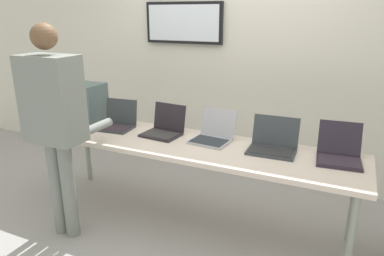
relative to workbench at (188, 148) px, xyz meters
The scene contains 10 objects.
ground 0.70m from the workbench, ahead, with size 8.00×8.00×0.04m, color #9F9B9A.
back_wall 1.34m from the workbench, 90.55° to the left, with size 8.00×0.11×2.79m.
workbench is the anchor object (origin of this frame).
equipment_box 1.25m from the workbench, behind, with size 0.33×0.32×0.38m.
laptop_station_0 0.81m from the workbench, behind, with size 0.35×0.32×0.26m.
laptop_station_1 0.33m from the workbench, 158.93° to the left, with size 0.35×0.33×0.26m.
laptop_station_2 0.25m from the workbench, 38.73° to the left, with size 0.34×0.37×0.25m.
laptop_station_3 0.71m from the workbench, ahead, with size 0.38×0.32×0.26m.
laptop_station_4 1.19m from the workbench, ahead, with size 0.34×0.40×0.25m.
person 1.10m from the workbench, 143.17° to the right, with size 0.44×0.58×1.71m.
Camera 1 is at (1.21, -2.55, 1.78)m, focal length 33.22 mm.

